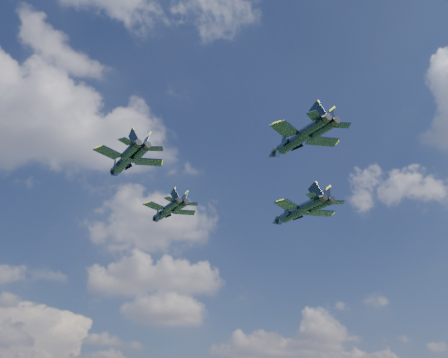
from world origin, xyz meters
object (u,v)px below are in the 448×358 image
at_px(jet_lead, 164,212).
at_px(jet_left, 123,162).
at_px(jet_right, 294,213).
at_px(jet_slot, 293,141).

relative_size(jet_lead, jet_left, 1.00).
height_order(jet_lead, jet_right, jet_lead).
bearing_deg(jet_right, jet_lead, 132.69).
relative_size(jet_left, jet_slot, 0.93).
distance_m(jet_lead, jet_left, 25.41).
bearing_deg(jet_slot, jet_lead, 93.43).
bearing_deg(jet_slot, jet_left, 135.65).
distance_m(jet_lead, jet_right, 25.95).
xyz_separation_m(jet_lead, jet_right, (22.28, -13.05, -2.55)).
bearing_deg(jet_slot, jet_right, 50.81).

